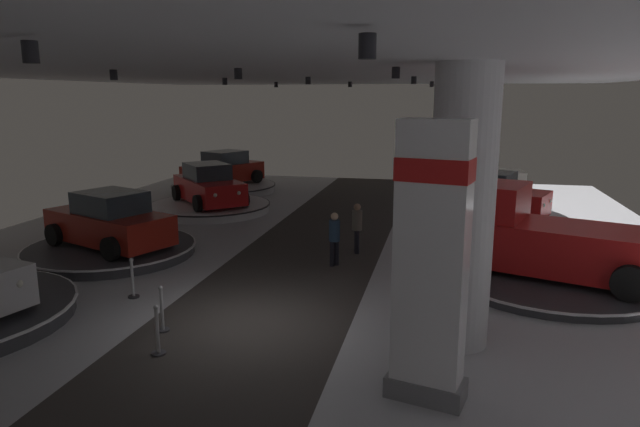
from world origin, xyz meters
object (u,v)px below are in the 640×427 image
display_car_mid_left (110,221)px  display_platform_far_left (210,207)px  brand_sign_pylon (431,261)px  display_car_far_left (209,186)px  visitor_walking_near (357,225)px  pickup_truck_mid_right (542,238)px  display_platform_mid_left (111,250)px  display_platform_deep_right (477,194)px  display_platform_deep_left (224,187)px  visitor_walking_far (334,236)px  display_car_deep_right (478,176)px  column_right (462,209)px  display_car_deep_left (224,169)px  display_car_far_right (489,196)px  display_platform_far_right (488,219)px  display_platform_mid_right (552,278)px

display_car_mid_left → display_platform_far_left: bearing=88.0°
brand_sign_pylon → display_car_mid_left: brand_sign_pylon is taller
display_car_far_left → visitor_walking_near: 8.77m
visitor_walking_near → pickup_truck_mid_right: bearing=-17.2°
display_platform_mid_left → display_platform_deep_right: 17.50m
display_platform_deep_left → visitor_walking_far: 14.00m
display_car_deep_right → visitor_walking_near: bearing=-110.6°
display_platform_mid_left → display_car_mid_left: bearing=-21.9°
visitor_walking_far → display_platform_deep_left: bearing=125.4°
column_right → visitor_walking_near: column_right is taller
display_platform_far_left → display_platform_mid_left: 6.93m
display_car_far_left → display_car_mid_left: size_ratio=0.94×
display_car_deep_left → display_car_deep_right: 12.76m
display_car_far_left → display_car_far_right: (11.50, 0.12, -0.02)m
column_right → brand_sign_pylon: size_ratio=1.21×
display_platform_far_right → visitor_walking_near: size_ratio=3.75×
brand_sign_pylon → display_platform_deep_right: (1.76, 19.42, -2.20)m
pickup_truck_mid_right → display_car_deep_right: 12.77m
display_platform_far_right → display_platform_deep_left: (-12.86, 4.79, 0.02)m
display_car_deep_left → visitor_walking_near: display_car_deep_left is taller
column_right → display_car_deep_right: column_right is taller
display_platform_far_left → display_platform_deep_right: bearing=28.3°
brand_sign_pylon → pickup_truck_mid_right: size_ratio=0.80×
display_car_deep_left → visitor_walking_near: (8.51, -9.94, -0.23)m
display_car_deep_right → pickup_truck_mid_right: bearing=-85.4°
display_car_mid_left → display_car_deep_right: display_car_mid_left is taller
display_car_deep_right → display_platform_mid_left: bearing=-131.7°
display_car_mid_left → pickup_truck_mid_right: bearing=1.5°
display_car_far_left → display_car_deep_left: bearing=105.1°
column_right → visitor_walking_far: column_right is taller
display_platform_deep_right → display_platform_deep_left: bearing=-174.6°
display_platform_far_left → pickup_truck_mid_right: size_ratio=0.91×
display_platform_mid_right → pickup_truck_mid_right: bearing=160.7°
column_right → visitor_walking_near: size_ratio=3.46×
display_car_deep_right → visitor_walking_far: bearing=-110.1°
display_platform_far_right → display_car_deep_right: (-0.15, 6.00, 0.84)m
display_car_far_right → visitor_walking_near: display_car_far_right is taller
display_platform_far_left → display_car_far_right: display_car_far_right is taller
display_car_far_right → display_platform_mid_left: (-11.74, -7.07, -0.92)m
display_car_far_left → pickup_truck_mid_right: bearing=-28.1°
pickup_truck_mid_right → visitor_walking_near: pickup_truck_mid_right is taller
pickup_truck_mid_right → display_car_deep_right: bearing=94.6°
column_right → display_platform_mid_right: size_ratio=0.97×
column_right → display_platform_far_right: (1.37, 11.10, -2.57)m
column_right → visitor_walking_near: (-2.97, 5.98, -1.84)m
display_car_far_right → visitor_walking_far: bearing=-125.6°
display_car_far_left → display_platform_mid_left: size_ratio=0.83×
display_platform_mid_right → display_car_far_left: bearing=152.1°
display_car_far_right → display_platform_deep_right: 6.06m
display_car_deep_right → visitor_walking_near: 11.89m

